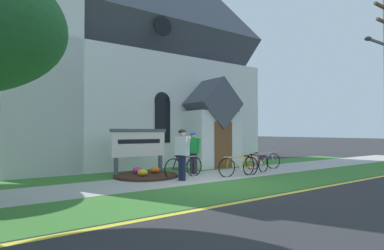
# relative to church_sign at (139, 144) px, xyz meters

# --- Properties ---
(ground) EXTENTS (140.00, 140.00, 0.00)m
(ground) POSITION_rel_church_sign_xyz_m (1.20, 0.87, -1.18)
(ground) COLOR #2B2B2D
(sidewalk_slab) EXTENTS (32.00, 2.37, 0.01)m
(sidewalk_slab) POSITION_rel_church_sign_xyz_m (1.81, -1.66, -1.17)
(sidewalk_slab) COLOR #A8A59E
(sidewalk_slab) RESTS_ON ground
(grass_verge) EXTENTS (32.00, 2.39, 0.01)m
(grass_verge) POSITION_rel_church_sign_xyz_m (1.81, -4.04, -1.17)
(grass_verge) COLOR #38722D
(grass_verge) RESTS_ON ground
(church_lawn) EXTENTS (24.00, 1.93, 0.01)m
(church_lawn) POSITION_rel_church_sign_xyz_m (1.81, 0.49, -1.17)
(church_lawn) COLOR #38722D
(church_lawn) RESTS_ON ground
(curb_paint_stripe) EXTENTS (28.00, 0.16, 0.01)m
(curb_paint_stripe) POSITION_rel_church_sign_xyz_m (1.81, -5.38, -1.17)
(curb_paint_stripe) COLOR yellow
(curb_paint_stripe) RESTS_ON ground
(church_building) EXTENTS (12.94, 10.15, 14.23)m
(church_building) POSITION_rel_church_sign_xyz_m (1.37, 5.30, 3.67)
(church_building) COLOR white
(church_building) RESTS_ON ground
(church_sign) EXTENTS (2.28, 0.13, 1.76)m
(church_sign) POSITION_rel_church_sign_xyz_m (0.00, 0.00, 0.00)
(church_sign) COLOR #474C56
(church_sign) RESTS_ON ground
(flower_bed) EXTENTS (2.31, 2.31, 0.34)m
(flower_bed) POSITION_rel_church_sign_xyz_m (0.00, -0.56, -1.10)
(flower_bed) COLOR #382319
(flower_bed) RESTS_ON ground
(bicycle_yellow) EXTENTS (1.76, 0.30, 0.79)m
(bicycle_yellow) POSITION_rel_church_sign_xyz_m (2.95, -2.33, -0.81)
(bicycle_yellow) COLOR black
(bicycle_yellow) RESTS_ON ground
(bicycle_blue) EXTENTS (1.77, 0.37, 0.82)m
(bicycle_blue) POSITION_rel_church_sign_xyz_m (3.99, -2.20, -0.80)
(bicycle_blue) COLOR black
(bicycle_blue) RESTS_ON ground
(bicycle_red) EXTENTS (1.68, 0.53, 0.77)m
(bicycle_red) POSITION_rel_church_sign_xyz_m (5.30, -1.37, -0.81)
(bicycle_red) COLOR black
(bicycle_red) RESTS_ON ground
(bicycle_silver) EXTENTS (1.73, 0.23, 0.84)m
(bicycle_silver) POSITION_rel_church_sign_xyz_m (1.08, -1.43, -0.80)
(bicycle_silver) COLOR black
(bicycle_silver) RESTS_ON ground
(cyclist_in_orange_jersey) EXTENTS (0.36, 0.69, 1.63)m
(cyclist_in_orange_jersey) POSITION_rel_church_sign_xyz_m (1.88, -0.91, -0.23)
(cyclist_in_orange_jersey) COLOR #2D2D33
(cyclist_in_orange_jersey) RESTS_ON ground
(cyclist_in_green_jersey) EXTENTS (0.34, 0.75, 1.74)m
(cyclist_in_green_jersey) POSITION_rel_church_sign_xyz_m (0.64, -2.00, -0.15)
(cyclist_in_green_jersey) COLOR #191E38
(cyclist_in_green_jersey) RESTS_ON ground
(roadside_conifer) EXTENTS (4.10, 4.10, 7.14)m
(roadside_conifer) POSITION_rel_church_sign_xyz_m (7.89, 5.15, 3.51)
(roadside_conifer) COLOR #3D2D1E
(roadside_conifer) RESTS_ON ground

